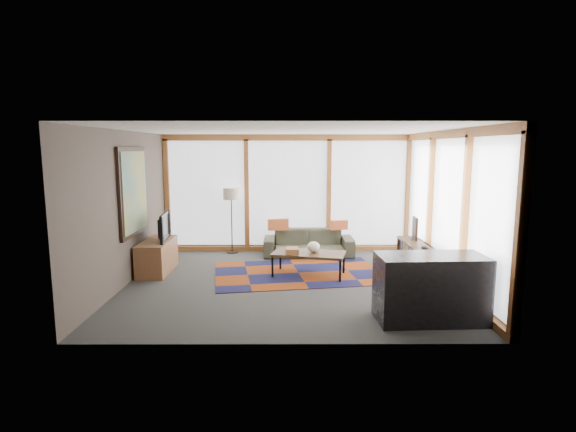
{
  "coord_description": "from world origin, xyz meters",
  "views": [
    {
      "loc": [
        -0.02,
        -7.54,
        2.31
      ],
      "look_at": [
        0.0,
        0.4,
        1.1
      ],
      "focal_mm": 28.0,
      "sensor_mm": 36.0,
      "label": 1
    }
  ],
  "objects_px": {
    "bookshelf": "(421,261)",
    "bar_counter": "(430,288)",
    "floor_lamp": "(232,220)",
    "tv_console": "(157,256)",
    "television": "(160,227)",
    "sofa": "(309,243)",
    "coffee_table": "(309,264)"
  },
  "relations": [
    {
      "from": "bookshelf",
      "to": "coffee_table",
      "type": "bearing_deg",
      "value": -179.88
    },
    {
      "from": "floor_lamp",
      "to": "coffee_table",
      "type": "height_order",
      "value": "floor_lamp"
    },
    {
      "from": "floor_lamp",
      "to": "television",
      "type": "bearing_deg",
      "value": -127.23
    },
    {
      "from": "coffee_table",
      "to": "bookshelf",
      "type": "relative_size",
      "value": 0.61
    },
    {
      "from": "television",
      "to": "bar_counter",
      "type": "xyz_separation_m",
      "value": [
        4.28,
        -2.48,
        -0.4
      ]
    },
    {
      "from": "floor_lamp",
      "to": "bookshelf",
      "type": "relative_size",
      "value": 0.69
    },
    {
      "from": "coffee_table",
      "to": "bar_counter",
      "type": "bearing_deg",
      "value": -54.85
    },
    {
      "from": "sofa",
      "to": "television",
      "type": "relative_size",
      "value": 2.15
    },
    {
      "from": "sofa",
      "to": "floor_lamp",
      "type": "xyz_separation_m",
      "value": [
        -1.69,
        0.28,
        0.44
      ]
    },
    {
      "from": "television",
      "to": "bookshelf",
      "type": "bearing_deg",
      "value": -98.89
    },
    {
      "from": "bar_counter",
      "to": "bookshelf",
      "type": "bearing_deg",
      "value": 73.56
    },
    {
      "from": "coffee_table",
      "to": "sofa",
      "type": "bearing_deg",
      "value": 87.36
    },
    {
      "from": "coffee_table",
      "to": "television",
      "type": "xyz_separation_m",
      "value": [
        -2.76,
        0.32,
        0.64
      ]
    },
    {
      "from": "floor_lamp",
      "to": "tv_console",
      "type": "height_order",
      "value": "floor_lamp"
    },
    {
      "from": "television",
      "to": "tv_console",
      "type": "bearing_deg",
      "value": 120.95
    },
    {
      "from": "floor_lamp",
      "to": "coffee_table",
      "type": "distance_m",
      "value": 2.49
    },
    {
      "from": "bookshelf",
      "to": "tv_console",
      "type": "relative_size",
      "value": 1.78
    },
    {
      "from": "sofa",
      "to": "floor_lamp",
      "type": "distance_m",
      "value": 1.76
    },
    {
      "from": "bookshelf",
      "to": "bar_counter",
      "type": "relative_size",
      "value": 1.49
    },
    {
      "from": "bar_counter",
      "to": "tv_console",
      "type": "bearing_deg",
      "value": 148.15
    },
    {
      "from": "sofa",
      "to": "coffee_table",
      "type": "bearing_deg",
      "value": -92.8
    },
    {
      "from": "bookshelf",
      "to": "tv_console",
      "type": "distance_m",
      "value": 4.89
    },
    {
      "from": "coffee_table",
      "to": "tv_console",
      "type": "relative_size",
      "value": 1.09
    },
    {
      "from": "floor_lamp",
      "to": "coffee_table",
      "type": "xyz_separation_m",
      "value": [
        1.61,
        -1.83,
        -0.51
      ]
    },
    {
      "from": "tv_console",
      "to": "television",
      "type": "xyz_separation_m",
      "value": [
        0.07,
        0.05,
        0.55
      ]
    },
    {
      "from": "bar_counter",
      "to": "floor_lamp",
      "type": "bearing_deg",
      "value": 125.51
    },
    {
      "from": "coffee_table",
      "to": "television",
      "type": "bearing_deg",
      "value": 173.41
    },
    {
      "from": "television",
      "to": "bar_counter",
      "type": "relative_size",
      "value": 0.63
    },
    {
      "from": "sofa",
      "to": "television",
      "type": "distance_m",
      "value": 3.14
    },
    {
      "from": "tv_console",
      "to": "floor_lamp",
      "type": "bearing_deg",
      "value": 52.06
    },
    {
      "from": "tv_console",
      "to": "bar_counter",
      "type": "bearing_deg",
      "value": -29.19
    },
    {
      "from": "bookshelf",
      "to": "bar_counter",
      "type": "xyz_separation_m",
      "value": [
        -0.53,
        -2.17,
        0.19
      ]
    }
  ]
}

